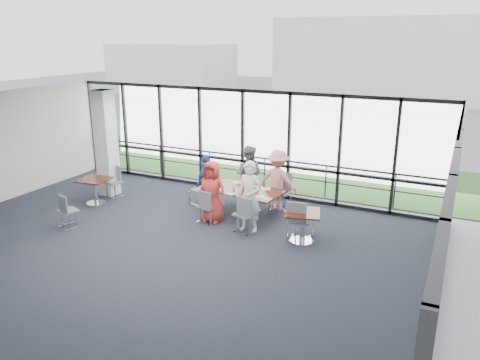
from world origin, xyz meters
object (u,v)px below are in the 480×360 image
at_px(chair_spare_lb, 114,182).
at_px(chair_main_fl, 248,188).
at_px(side_table_left, 94,183).
at_px(chair_spare_r, 301,220).
at_px(diner_far_right, 278,180).
at_px(chair_main_fr, 280,193).
at_px(diner_near_left, 212,192).
at_px(chair_spare_la, 68,211).
at_px(diner_near_right, 250,197).
at_px(diner_end, 207,181).
at_px(chair_main_nr, 245,214).
at_px(main_table, 245,194).
at_px(chair_main_nl, 207,206).
at_px(side_table_right, 302,217).
at_px(structural_column, 106,143).
at_px(diner_far_left, 249,175).
at_px(chair_main_end, 200,190).

bearing_deg(chair_spare_lb, chair_main_fl, -149.18).
distance_m(side_table_left, chair_spare_r, 6.20).
distance_m(diner_far_right, chair_main_fr, 0.38).
bearing_deg(diner_near_left, chair_spare_la, -148.87).
distance_m(diner_near_right, diner_end, 2.09).
height_order(chair_main_nr, chair_spare_r, chair_spare_r).
relative_size(main_table, diner_near_right, 1.20).
relative_size(chair_main_nl, chair_spare_r, 0.90).
bearing_deg(side_table_right, diner_near_right, 178.22).
relative_size(diner_far_right, chair_spare_r, 1.75).
bearing_deg(diner_end, side_table_left, -61.91).
xyz_separation_m(structural_column, chair_main_fr, (5.23, 1.05, -1.11)).
height_order(diner_near_left, diner_far_right, diner_far_right).
relative_size(structural_column, diner_far_left, 1.86).
bearing_deg(chair_main_end, structural_column, -67.21).
distance_m(side_table_right, chair_spare_lb, 6.24).
relative_size(chair_main_fl, chair_main_end, 0.97).
bearing_deg(chair_main_end, chair_main_nl, 53.02).
bearing_deg(chair_main_end, diner_end, 86.66).
distance_m(structural_column, side_table_left, 1.33).
bearing_deg(chair_main_nl, chair_spare_lb, -176.17).
height_order(side_table_right, diner_end, diner_end).
relative_size(main_table, chair_main_fr, 2.19).
height_order(main_table, chair_spare_r, chair_spare_r).
relative_size(main_table, chair_spare_lb, 2.39).
relative_size(side_table_left, diner_far_left, 0.52).
bearing_deg(diner_near_left, side_table_right, -5.20).
bearing_deg(diner_far_right, side_table_right, 129.07).
bearing_deg(chair_main_fl, side_table_right, 143.35).
height_order(side_table_left, diner_near_left, diner_near_left).
relative_size(side_table_right, diner_near_left, 0.60).
relative_size(diner_near_right, chair_spare_la, 2.03).
relative_size(chair_spare_la, chair_spare_r, 0.90).
distance_m(diner_end, chair_main_fr, 2.10).
distance_m(structural_column, main_table, 4.65).
distance_m(structural_column, chair_main_end, 3.24).
bearing_deg(chair_spare_r, side_table_left, 172.08).
height_order(diner_far_left, diner_far_right, diner_far_right).
relative_size(diner_near_left, chair_main_nl, 1.85).
distance_m(diner_near_right, chair_spare_lb, 4.87).
xyz_separation_m(structural_column, diner_far_right, (5.17, 0.99, -0.74)).
height_order(diner_end, chair_main_fr, diner_end).
bearing_deg(diner_near_right, chair_main_fr, 85.15).
relative_size(diner_near_left, chair_main_end, 1.87).
height_order(main_table, chair_main_end, chair_main_end).
distance_m(chair_main_fl, chair_main_fr, 1.06).
xyz_separation_m(chair_main_fr, chair_main_end, (-2.24, -0.64, -0.05)).
height_order(structural_column, diner_far_right, structural_column).
relative_size(diner_near_left, diner_near_right, 0.91).
bearing_deg(chair_main_nl, chair_main_nr, 3.91).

